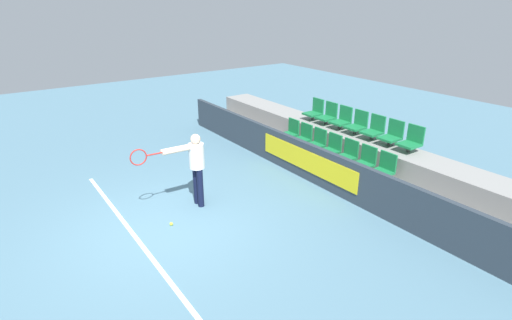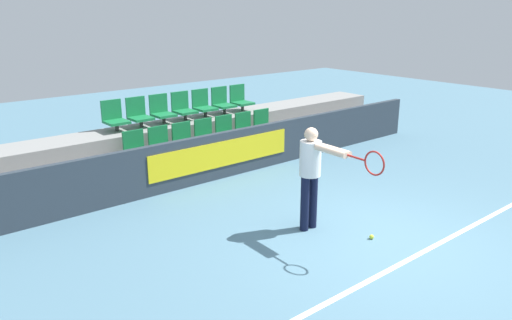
# 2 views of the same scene
# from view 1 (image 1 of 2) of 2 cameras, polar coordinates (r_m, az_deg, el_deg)

# --- Properties ---
(ground_plane) EXTENTS (30.00, 30.00, 0.00)m
(ground_plane) POSITION_cam_1_polar(r_m,az_deg,el_deg) (7.86, -13.09, -9.54)
(ground_plane) COLOR slate
(court_baseline) EXTENTS (6.26, 0.08, 0.01)m
(court_baseline) POSITION_cam_1_polar(r_m,az_deg,el_deg) (7.72, -16.78, -10.56)
(court_baseline) COLOR white
(court_baseline) RESTS_ON ground
(barrier_wall) EXTENTS (11.15, 0.14, 0.90)m
(barrier_wall) POSITION_cam_1_polar(r_m,az_deg,el_deg) (9.47, 7.88, -0.42)
(barrier_wall) COLOR #2D3842
(barrier_wall) RESTS_ON ground
(bleacher_tier_front) EXTENTS (10.75, 0.87, 0.45)m
(bleacher_tier_front) POSITION_cam_1_polar(r_m,az_deg,el_deg) (9.90, 10.02, -0.99)
(bleacher_tier_front) COLOR gray
(bleacher_tier_front) RESTS_ON ground
(bleacher_tier_middle) EXTENTS (10.75, 0.87, 0.89)m
(bleacher_tier_middle) POSITION_cam_1_polar(r_m,az_deg,el_deg) (10.42, 13.50, 1.23)
(bleacher_tier_middle) COLOR gray
(bleacher_tier_middle) RESTS_ON ground
(stadium_chair_0) EXTENTS (0.41, 0.44, 0.59)m
(stadium_chair_0) POSITION_cam_1_polar(r_m,az_deg,el_deg) (10.87, 4.91, 4.08)
(stadium_chair_0) COLOR #333333
(stadium_chair_0) RESTS_ON bleacher_tier_front
(stadium_chair_1) EXTENTS (0.41, 0.44, 0.59)m
(stadium_chair_1) POSITION_cam_1_polar(r_m,az_deg,el_deg) (10.50, 6.71, 3.36)
(stadium_chair_1) COLOR #333333
(stadium_chair_1) RESTS_ON bleacher_tier_front
(stadium_chair_2) EXTENTS (0.41, 0.44, 0.59)m
(stadium_chair_2) POSITION_cam_1_polar(r_m,az_deg,el_deg) (10.15, 8.64, 2.59)
(stadium_chair_2) COLOR #333333
(stadium_chair_2) RESTS_ON bleacher_tier_front
(stadium_chair_3) EXTENTS (0.41, 0.44, 0.59)m
(stadium_chair_3) POSITION_cam_1_polar(r_m,az_deg,el_deg) (9.81, 10.71, 1.75)
(stadium_chair_3) COLOR #333333
(stadium_chair_3) RESTS_ON bleacher_tier_front
(stadium_chair_4) EXTENTS (0.41, 0.44, 0.59)m
(stadium_chair_4) POSITION_cam_1_polar(r_m,az_deg,el_deg) (9.48, 12.91, 0.86)
(stadium_chair_4) COLOR #333333
(stadium_chair_4) RESTS_ON bleacher_tier_front
(stadium_chair_5) EXTENTS (0.41, 0.44, 0.59)m
(stadium_chair_5) POSITION_cam_1_polar(r_m,az_deg,el_deg) (9.18, 15.27, -0.10)
(stadium_chair_5) COLOR #333333
(stadium_chair_5) RESTS_ON bleacher_tier_front
(stadium_chair_6) EXTENTS (0.41, 0.44, 0.59)m
(stadium_chair_6) POSITION_cam_1_polar(r_m,az_deg,el_deg) (8.89, 17.78, -1.12)
(stadium_chair_6) COLOR #333333
(stadium_chair_6) RESTS_ON bleacher_tier_front
(stadium_chair_7) EXTENTS (0.41, 0.44, 0.59)m
(stadium_chair_7) POSITION_cam_1_polar(r_m,az_deg,el_deg) (11.30, 8.39, 6.99)
(stadium_chair_7) COLOR #333333
(stadium_chair_7) RESTS_ON bleacher_tier_middle
(stadium_chair_8) EXTENTS (0.41, 0.44, 0.59)m
(stadium_chair_8) POSITION_cam_1_polar(r_m,az_deg,el_deg) (10.95, 10.24, 6.38)
(stadium_chair_8) COLOR #333333
(stadium_chair_8) RESTS_ON bleacher_tier_middle
(stadium_chair_9) EXTENTS (0.41, 0.44, 0.59)m
(stadium_chair_9) POSITION_cam_1_polar(r_m,az_deg,el_deg) (10.61, 12.21, 5.73)
(stadium_chair_9) COLOR #333333
(stadium_chair_9) RESTS_ON bleacher_tier_middle
(stadium_chair_10) EXTENTS (0.41, 0.44, 0.59)m
(stadium_chair_10) POSITION_cam_1_polar(r_m,az_deg,el_deg) (10.29, 14.30, 5.03)
(stadium_chair_10) COLOR #333333
(stadium_chair_10) RESTS_ON bleacher_tier_middle
(stadium_chair_11) EXTENTS (0.41, 0.44, 0.59)m
(stadium_chair_11) POSITION_cam_1_polar(r_m,az_deg,el_deg) (9.98, 16.51, 4.27)
(stadium_chair_11) COLOR #333333
(stadium_chair_11) RESTS_ON bleacher_tier_middle
(stadium_chair_12) EXTENTS (0.41, 0.44, 0.59)m
(stadium_chair_12) POSITION_cam_1_polar(r_m,az_deg,el_deg) (9.69, 18.86, 3.47)
(stadium_chair_12) COLOR #333333
(stadium_chair_12) RESTS_ON bleacher_tier_middle
(stadium_chair_13) EXTENTS (0.41, 0.44, 0.59)m
(stadium_chair_13) POSITION_cam_1_polar(r_m,az_deg,el_deg) (9.41, 21.34, 2.60)
(stadium_chair_13) COLOR #333333
(stadium_chair_13) RESTS_ON bleacher_tier_middle
(tennis_player) EXTENTS (0.31, 1.48, 1.56)m
(tennis_player) POSITION_cam_1_polar(r_m,az_deg,el_deg) (8.15, -8.89, -0.43)
(tennis_player) COLOR black
(tennis_player) RESTS_ON ground
(tennis_ball) EXTENTS (0.07, 0.07, 0.07)m
(tennis_ball) POSITION_cam_1_polar(r_m,az_deg,el_deg) (7.91, -12.02, -8.92)
(tennis_ball) COLOR #CCDB33
(tennis_ball) RESTS_ON ground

